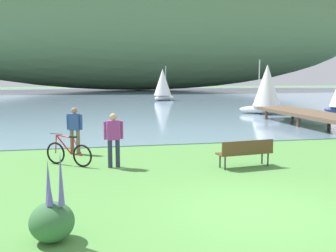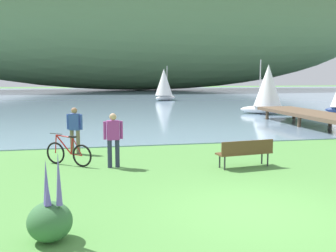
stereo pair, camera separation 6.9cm
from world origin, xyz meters
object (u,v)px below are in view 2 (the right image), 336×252
(sailboat_nearest_to_shore, at_px, (164,84))
(bicycle_leaning_near_bench, at_px, (68,153))
(park_bench_near_camera, at_px, (245,151))
(sailboat_mid_bay, at_px, (267,89))
(person_at_shoreline, at_px, (75,127))
(person_on_the_grass, at_px, (113,137))

(sailboat_nearest_to_shore, bearing_deg, bicycle_leaning_near_bench, -106.28)
(park_bench_near_camera, bearing_deg, sailboat_nearest_to_shore, 83.37)
(park_bench_near_camera, xyz_separation_m, sailboat_nearest_to_shore, (3.87, 33.30, 1.40))
(bicycle_leaning_near_bench, relative_size, sailboat_mid_bay, 0.37)
(sailboat_nearest_to_shore, bearing_deg, park_bench_near_camera, -96.63)
(bicycle_leaning_near_bench, bearing_deg, person_at_shoreline, 85.49)
(sailboat_nearest_to_shore, height_order, sailboat_mid_bay, sailboat_mid_bay)
(park_bench_near_camera, height_order, sailboat_mid_bay, sailboat_mid_bay)
(sailboat_mid_bay, bearing_deg, person_on_the_grass, -129.58)
(park_bench_near_camera, height_order, sailboat_nearest_to_shore, sailboat_nearest_to_shore)
(person_at_shoreline, distance_m, sailboat_nearest_to_shore, 31.32)
(park_bench_near_camera, distance_m, person_on_the_grass, 4.15)
(person_on_the_grass, distance_m, sailboat_mid_bay, 19.25)
(sailboat_nearest_to_shore, bearing_deg, person_at_shoreline, -107.01)
(bicycle_leaning_near_bench, bearing_deg, sailboat_nearest_to_shore, 73.72)
(person_on_the_grass, bearing_deg, sailboat_mid_bay, 50.42)
(park_bench_near_camera, relative_size, sailboat_nearest_to_shore, 0.46)
(park_bench_near_camera, xyz_separation_m, person_at_shoreline, (-5.29, 3.36, 0.46))
(park_bench_near_camera, distance_m, sailboat_mid_bay, 17.75)
(person_on_the_grass, relative_size, sailboat_mid_bay, 0.43)
(park_bench_near_camera, xyz_separation_m, sailboat_mid_bay, (8.21, 15.67, 1.41))
(park_bench_near_camera, bearing_deg, person_at_shoreline, 147.53)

